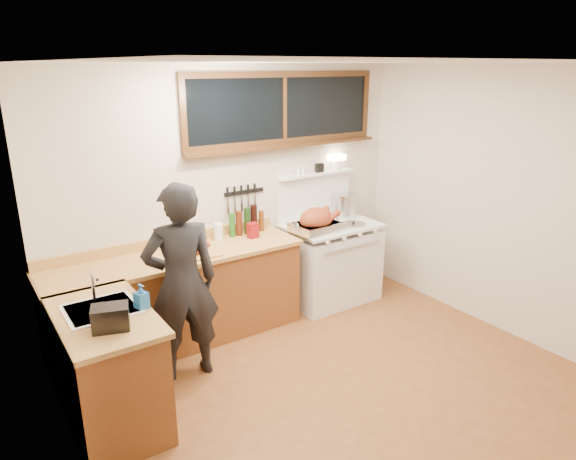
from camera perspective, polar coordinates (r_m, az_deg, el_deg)
ground_plane at (r=4.54m, az=5.77°, el=-17.00°), size 4.00×3.50×0.02m
room_shell at (r=3.85m, az=6.53°, el=3.75°), size 4.10×3.60×2.65m
counter_back at (r=5.05m, az=-12.01°, el=-7.47°), size 2.44×0.64×1.00m
counter_left at (r=4.12m, az=-19.34°, el=-14.39°), size 0.64×1.09×0.90m
sink_unit at (r=4.00m, az=-19.95°, el=-8.98°), size 0.50×0.45×0.37m
vintage_stove at (r=5.85m, az=4.63°, el=-3.35°), size 1.02×0.74×1.61m
back_window at (r=5.49m, az=-0.36°, el=12.47°), size 2.32×0.13×0.77m
left_doorway at (r=2.75m, az=-19.92°, el=-16.19°), size 0.02×1.04×2.17m
knife_strip at (r=5.36m, az=-5.03°, el=4.10°), size 0.46×0.03×0.28m
man at (r=4.36m, az=-11.77°, el=-5.79°), size 0.68×0.50×1.72m
soap_bottle at (r=3.86m, az=-16.01°, el=-7.13°), size 0.11×0.11×0.19m
toaster at (r=3.65m, az=-19.12°, el=-9.19°), size 0.28×0.23×0.16m
cutting_board at (r=4.81m, az=-10.37°, el=-2.17°), size 0.46×0.36×0.15m
roast_turkey at (r=5.40m, az=3.21°, el=0.88°), size 0.54×0.40×0.26m
stockpot at (r=5.99m, az=6.35°, el=2.77°), size 0.29×0.29×0.26m
saucepan at (r=5.84m, az=2.88°, el=1.71°), size 0.19×0.29×0.11m
pot_lid at (r=5.68m, az=7.28°, el=0.64°), size 0.33×0.33×0.04m
coffee_tin at (r=5.22m, az=-3.92°, el=-0.05°), size 0.11×0.08×0.16m
pitcher at (r=5.18m, az=-7.75°, el=-0.21°), size 0.12×0.12×0.17m
bottle_cluster at (r=5.34m, az=-4.61°, el=0.97°), size 0.41×0.07×0.30m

